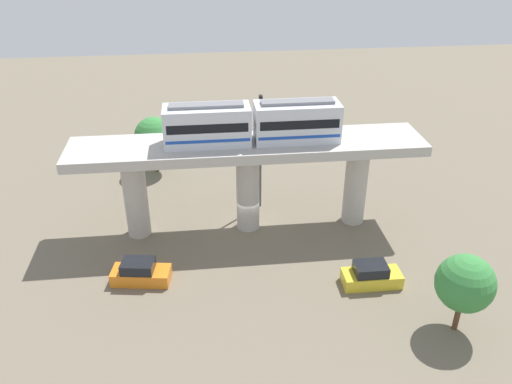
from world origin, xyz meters
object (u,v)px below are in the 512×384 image
train (252,123)px  parked_car_yellow (371,276)px  parked_car_orange (140,273)px  signal_post (260,148)px  tree_near_viaduct (465,283)px  tree_mid_lot (154,136)px

train → parked_car_yellow: bearing=-138.6°
parked_car_orange → signal_post: signal_post is taller
parked_car_orange → signal_post: 14.88m
parked_car_yellow → tree_near_viaduct: bearing=-140.5°
train → tree_near_viaduct: size_ratio=2.46×
parked_car_yellow → tree_near_viaduct: 7.08m
tree_mid_lot → parked_car_yellow: bearing=-141.1°
train → tree_near_viaduct: bearing=-139.4°
train → tree_near_viaduct: train is taller
parked_car_orange → tree_mid_lot: size_ratio=0.76×
tree_mid_lot → signal_post: bearing=-130.0°
train → parked_car_orange: 13.99m
train → signal_post: 5.08m
parked_car_yellow → tree_mid_lot: (20.21, 16.29, 3.14)m
tree_mid_lot → signal_post: size_ratio=0.56×
train → parked_car_yellow: train is taller
parked_car_orange → parked_car_yellow: 16.70m
tree_near_viaduct → tree_mid_lot: (25.21, 20.37, 0.22)m
parked_car_yellow → signal_post: size_ratio=0.40×
tree_mid_lot → signal_post: (-8.13, -9.69, 1.86)m
train → parked_car_yellow: (-8.68, -7.66, -8.64)m
parked_car_orange → signal_post: size_ratio=0.42×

